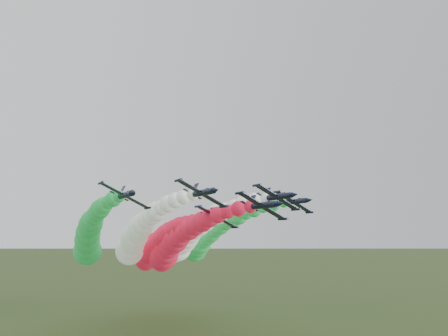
{
  "coord_description": "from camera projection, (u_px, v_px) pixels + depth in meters",
  "views": [
    {
      "loc": [
        -40.31,
        -70.47,
        29.57
      ],
      "look_at": [
        4.44,
        9.31,
        43.74
      ],
      "focal_mm": 35.0,
      "sensor_mm": 36.0,
      "label": 1
    }
  ],
  "objects": [
    {
      "name": "jet_lead",
      "position": [
        173.0,
        246.0,
        132.78
      ],
      "size": [
        18.88,
        85.54,
        20.34
      ],
      "rotation": [
        0.0,
        0.44,
        0.0
      ],
      "color": "black",
      "rests_on": "ground"
    },
    {
      "name": "jet_inner_left",
      "position": [
        136.0,
        238.0,
        134.21
      ],
      "size": [
        19.27,
        85.93,
        20.72
      ],
      "rotation": [
        0.0,
        0.44,
        0.0
      ],
      "color": "black",
      "rests_on": "ground"
    },
    {
      "name": "jet_inner_right",
      "position": [
        188.0,
        238.0,
        139.03
      ],
      "size": [
        18.43,
        85.09,
        19.88
      ],
      "rotation": [
        0.0,
        0.44,
        0.0
      ],
      "color": "black",
      "rests_on": "ground"
    },
    {
      "name": "jet_outer_left",
      "position": [
        89.0,
        238.0,
        137.47
      ],
      "size": [
        19.42,
        86.08,
        20.87
      ],
      "rotation": [
        0.0,
        0.44,
        0.0
      ],
      "color": "black",
      "rests_on": "ground"
    },
    {
      "name": "jet_outer_right",
      "position": [
        207.0,
        238.0,
        155.45
      ],
      "size": [
        19.25,
        85.91,
        20.7
      ],
      "rotation": [
        0.0,
        0.44,
        0.0
      ],
      "color": "black",
      "rests_on": "ground"
    },
    {
      "name": "jet_trail",
      "position": [
        154.0,
        248.0,
        150.18
      ],
      "size": [
        18.76,
        85.42,
        20.22
      ],
      "rotation": [
        0.0,
        0.44,
        0.0
      ],
      "color": "black",
      "rests_on": "ground"
    }
  ]
}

